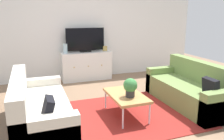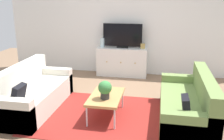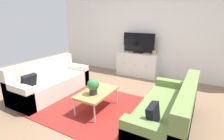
# 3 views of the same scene
# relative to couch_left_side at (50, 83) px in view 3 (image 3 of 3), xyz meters

# --- Properties ---
(ground_plane) EXTENTS (10.00, 10.00, 0.00)m
(ground_plane) POSITION_rel_couch_left_side_xyz_m (1.43, 0.10, -0.28)
(ground_plane) COLOR #84664C
(wall_back) EXTENTS (6.40, 0.12, 2.70)m
(wall_back) POSITION_rel_couch_left_side_xyz_m (1.43, 2.65, 1.07)
(wall_back) COLOR white
(wall_back) RESTS_ON ground_plane
(area_rug) EXTENTS (2.50, 1.90, 0.01)m
(area_rug) POSITION_rel_couch_left_side_xyz_m (1.43, -0.05, -0.27)
(area_rug) COLOR maroon
(area_rug) RESTS_ON ground_plane
(couch_left_side) EXTENTS (0.80, 1.90, 0.82)m
(couch_left_side) POSITION_rel_couch_left_side_xyz_m (0.00, 0.00, 0.00)
(couch_left_side) COLOR beige
(couch_left_side) RESTS_ON ground_plane
(couch_right_side) EXTENTS (0.80, 1.90, 0.82)m
(couch_right_side) POSITION_rel_couch_left_side_xyz_m (2.87, 0.00, 0.00)
(couch_right_side) COLOR olive
(couch_right_side) RESTS_ON ground_plane
(coffee_table) EXTENTS (0.54, 0.91, 0.40)m
(coffee_table) POSITION_rel_couch_left_side_xyz_m (1.45, -0.08, 0.09)
(coffee_table) COLOR #B7844C
(coffee_table) RESTS_ON ground_plane
(potted_plant) EXTENTS (0.23, 0.23, 0.31)m
(potted_plant) POSITION_rel_couch_left_side_xyz_m (1.46, -0.21, 0.29)
(potted_plant) COLOR #2D2D2D
(potted_plant) RESTS_ON coffee_table
(tv_console) EXTENTS (1.29, 0.47, 0.74)m
(tv_console) POSITION_rel_couch_left_side_xyz_m (1.36, 2.37, 0.09)
(tv_console) COLOR white
(tv_console) RESTS_ON ground_plane
(flat_screen_tv) EXTENTS (1.00, 0.16, 0.62)m
(flat_screen_tv) POSITION_rel_couch_left_side_xyz_m (1.36, 2.39, 0.77)
(flat_screen_tv) COLOR black
(flat_screen_tv) RESTS_ON tv_console
(glass_vase) EXTENTS (0.11, 0.11, 0.24)m
(glass_vase) POSITION_rel_couch_left_side_xyz_m (0.83, 2.37, 0.58)
(glass_vase) COLOR silver
(glass_vase) RESTS_ON tv_console
(mantel_clock) EXTENTS (0.11, 0.07, 0.13)m
(mantel_clock) POSITION_rel_couch_left_side_xyz_m (1.89, 2.37, 0.53)
(mantel_clock) COLOR tan
(mantel_clock) RESTS_ON tv_console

